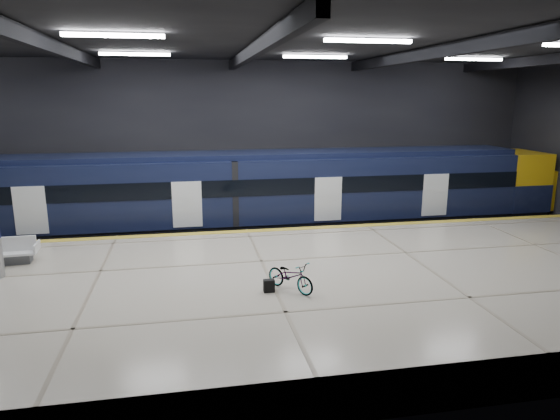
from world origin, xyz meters
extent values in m
plane|color=black|center=(0.00, 0.00, 0.00)|extent=(30.00, 30.00, 0.00)
cube|color=black|center=(0.00, 8.00, 4.00)|extent=(30.00, 0.10, 8.00)
cube|color=black|center=(0.00, -8.00, 4.00)|extent=(30.00, 0.10, 8.00)
cube|color=black|center=(0.00, 0.00, 8.00)|extent=(30.00, 16.00, 0.10)
cube|color=black|center=(-6.00, 0.00, 7.75)|extent=(0.25, 16.00, 0.40)
cube|color=black|center=(0.00, 0.00, 7.75)|extent=(0.25, 16.00, 0.40)
cube|color=black|center=(6.00, 0.00, 7.75)|extent=(0.25, 16.00, 0.40)
cube|color=white|center=(-4.00, -2.00, 7.88)|extent=(2.60, 0.18, 0.10)
cube|color=white|center=(3.00, -2.00, 7.88)|extent=(2.60, 0.18, 0.10)
cube|color=white|center=(-4.00, 4.00, 7.88)|extent=(2.60, 0.18, 0.10)
cube|color=white|center=(3.00, 4.00, 7.88)|extent=(2.60, 0.18, 0.10)
cube|color=white|center=(10.00, 4.00, 7.88)|extent=(2.60, 0.18, 0.10)
cube|color=beige|center=(0.00, -2.50, 0.55)|extent=(30.00, 11.00, 1.10)
cube|color=gold|center=(0.00, 2.75, 1.11)|extent=(30.00, 0.40, 0.01)
cube|color=gray|center=(0.00, 4.78, 0.08)|extent=(30.00, 0.08, 0.16)
cube|color=gray|center=(0.00, 6.22, 0.08)|extent=(30.00, 0.08, 0.16)
cube|color=black|center=(0.69, 5.50, 0.55)|extent=(24.00, 2.58, 0.80)
cube|color=black|center=(0.69, 5.50, 2.33)|extent=(24.00, 2.80, 2.75)
cube|color=black|center=(0.69, 5.50, 3.82)|extent=(24.00, 2.30, 0.24)
cube|color=black|center=(0.69, 4.09, 2.60)|extent=(24.00, 0.04, 0.70)
cube|color=white|center=(3.69, 4.08, 2.00)|extent=(1.20, 0.05, 1.90)
cube|color=gold|center=(13.69, 5.50, 2.33)|extent=(2.00, 2.80, 2.75)
ellipsoid|color=gold|center=(16.29, 5.50, 1.85)|extent=(3.60, 2.52, 1.90)
cube|color=black|center=(13.99, 5.50, 2.50)|extent=(1.60, 2.38, 0.80)
cube|color=#595B60|center=(-8.09, 0.26, 1.25)|extent=(1.58, 0.58, 0.29)
cube|color=white|center=(-8.09, 0.26, 1.47)|extent=(1.98, 0.94, 0.08)
cube|color=white|center=(-8.09, 0.26, 1.74)|extent=(1.94, 0.20, 0.48)
cube|color=white|center=(-7.13, 0.32, 1.58)|extent=(0.11, 0.83, 0.29)
imported|color=#99999E|center=(0.41, -3.62, 1.52)|extent=(1.41, 1.60, 0.84)
cube|color=black|center=(-0.19, -3.62, 1.28)|extent=(0.30, 0.18, 0.35)
camera|label=1|loc=(-2.27, -16.27, 6.31)|focal=32.00mm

